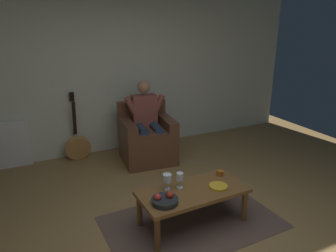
# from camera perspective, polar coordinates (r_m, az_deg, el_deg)

# --- Properties ---
(ground_plane) EXTENTS (7.58, 7.58, 0.00)m
(ground_plane) POSITION_cam_1_polar(r_m,az_deg,el_deg) (3.24, 7.06, -21.42)
(ground_plane) COLOR olive
(wall_back) EXTENTS (6.72, 0.06, 2.76)m
(wall_back) POSITION_cam_1_polar(r_m,az_deg,el_deg) (5.18, -9.82, 10.47)
(wall_back) COLOR silver
(wall_back) RESTS_ON ground
(rug) EXTENTS (1.87, 1.19, 0.01)m
(rug) POSITION_cam_1_polar(r_m,az_deg,el_deg) (3.57, 4.40, -16.96)
(rug) COLOR brown
(rug) RESTS_ON ground
(armchair) EXTENTS (0.83, 0.81, 0.89)m
(armchair) POSITION_cam_1_polar(r_m,az_deg,el_deg) (4.89, -3.84, -2.42)
(armchair) COLOR brown
(armchair) RESTS_ON ground
(person_seated) EXTENTS (0.64, 0.59, 1.24)m
(person_seated) POSITION_cam_1_polar(r_m,az_deg,el_deg) (4.77, -3.87, 1.31)
(person_seated) COLOR brown
(person_seated) RESTS_ON ground
(coffee_table) EXTENTS (1.15, 0.57, 0.40)m
(coffee_table) POSITION_cam_1_polar(r_m,az_deg,el_deg) (3.39, 4.54, -12.25)
(coffee_table) COLOR brown
(coffee_table) RESTS_ON ground
(guitar) EXTENTS (0.39, 0.25, 1.06)m
(guitar) POSITION_cam_1_polar(r_m,az_deg,el_deg) (5.12, -16.03, -3.38)
(guitar) COLOR #B88044
(guitar) RESTS_ON ground
(radiator) EXTENTS (0.50, 0.06, 0.70)m
(radiator) POSITION_cam_1_polar(r_m,az_deg,el_deg) (5.16, -26.40, -3.06)
(radiator) COLOR white
(radiator) RESTS_ON ground
(wine_glass_near) EXTENTS (0.07, 0.07, 0.17)m
(wine_glass_near) POSITION_cam_1_polar(r_m,az_deg,el_deg) (3.34, 2.15, -9.35)
(wine_glass_near) COLOR silver
(wine_glass_near) RESTS_ON coffee_table
(wine_glass_far) EXTENTS (0.09, 0.09, 0.17)m
(wine_glass_far) POSITION_cam_1_polar(r_m,az_deg,el_deg) (3.31, -0.15, -9.55)
(wine_glass_far) COLOR silver
(wine_glass_far) RESTS_ON coffee_table
(fruit_bowl) EXTENTS (0.26, 0.26, 0.11)m
(fruit_bowl) POSITION_cam_1_polar(r_m,az_deg,el_deg) (3.12, -0.61, -13.24)
(fruit_bowl) COLOR #202427
(fruit_bowl) RESTS_ON coffee_table
(decorative_dish) EXTENTS (0.20, 0.20, 0.02)m
(decorative_dish) POSITION_cam_1_polar(r_m,az_deg,el_deg) (3.43, 9.10, -10.74)
(decorative_dish) COLOR gold
(decorative_dish) RESTS_ON coffee_table
(candle_jar) EXTENTS (0.08, 0.08, 0.06)m
(candle_jar) POSITION_cam_1_polar(r_m,az_deg,el_deg) (3.67, 9.39, -8.38)
(candle_jar) COLOR #A8551D
(candle_jar) RESTS_ON coffee_table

